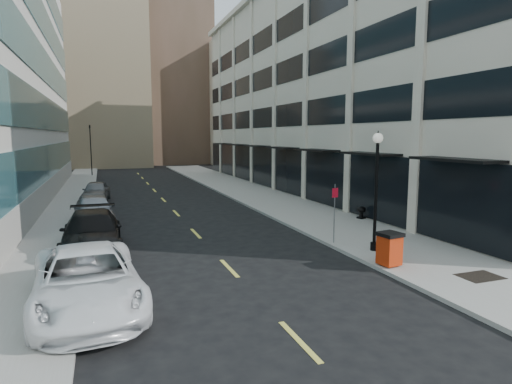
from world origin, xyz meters
TOP-DOWN VIEW (x-y plane):
  - sidewalk_right at (7.50, 20.00)m, footprint 5.00×80.00m
  - sidewalk_left at (-6.50, 20.00)m, footprint 3.00×80.00m
  - building_right at (16.94, 26.99)m, footprint 15.30×46.50m
  - skyline_tan_near at (-4.00, 68.00)m, footprint 14.00×18.00m
  - skyline_brown at (8.00, 72.00)m, footprint 12.00×16.00m
  - skyline_tan_far at (-14.00, 78.00)m, footprint 12.00×14.00m
  - skyline_stone at (18.00, 66.00)m, footprint 10.00×14.00m
  - grate_far at (7.60, 3.80)m, footprint 1.40×1.00m
  - road_centerline at (0.00, 17.00)m, footprint 0.15×68.20m
  - traffic_signal at (-5.50, 48.00)m, footprint 0.66×0.66m
  - car_white_van at (-4.80, 5.73)m, footprint 3.27×6.35m
  - car_black_pickup at (-4.80, 12.07)m, footprint 2.41×5.84m
  - car_silver_sedan at (-4.80, 17.85)m, footprint 2.37×5.16m
  - car_grey_sedan at (-4.80, 27.14)m, footprint 2.24×4.56m
  - trash_bin at (5.47, 5.88)m, footprint 0.86×0.91m
  - lamppost at (6.20, 7.84)m, footprint 0.41×0.41m
  - sign_post at (5.30, 9.55)m, footprint 0.31×0.08m
  - urn_planter at (9.60, 13.90)m, footprint 0.50×0.50m

SIDE VIEW (x-z plane):
  - road_centerline at x=0.00m, z-range 0.00..0.01m
  - sidewalk_right at x=7.50m, z-range 0.00..0.15m
  - sidewalk_left at x=-6.50m, z-range 0.00..0.15m
  - grate_far at x=7.60m, z-range 0.15..0.16m
  - urn_planter at x=9.60m, z-range 0.23..0.92m
  - car_grey_sedan at x=-4.80m, z-range 0.00..1.49m
  - trash_bin at x=5.47m, z-range 0.20..1.44m
  - car_black_pickup at x=-4.80m, z-range 0.00..1.69m
  - car_white_van at x=-4.80m, z-range 0.00..1.71m
  - car_silver_sedan at x=-4.80m, z-range 0.00..1.72m
  - sign_post at x=5.30m, z-range 0.51..3.12m
  - lamppost at x=6.20m, z-range 0.58..5.53m
  - traffic_signal at x=-5.50m, z-range 2.23..9.21m
  - building_right at x=16.94m, z-range -0.13..18.12m
  - skyline_stone at x=18.00m, z-range 0.00..20.00m
  - skyline_tan_far at x=-14.00m, z-range 0.00..22.00m
  - skyline_tan_near at x=-4.00m, z-range 0.00..28.00m
  - skyline_brown at x=8.00m, z-range 0.00..34.00m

